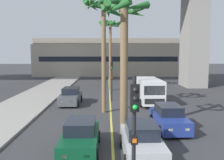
{
  "coord_description": "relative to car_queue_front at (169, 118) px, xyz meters",
  "views": [
    {
      "loc": [
        -0.27,
        -0.01,
        4.84
      ],
      "look_at": [
        0.0,
        14.0,
        3.3
      ],
      "focal_mm": 39.74,
      "sensor_mm": 36.0,
      "label": 1
    }
  ],
  "objects": [
    {
      "name": "delivery_van",
      "position": [
        0.08,
        8.02,
        0.57
      ],
      "size": [
        2.21,
        5.27,
        2.36
      ],
      "color": "white",
      "rests_on": "ground"
    },
    {
      "name": "palm_tree_near_median",
      "position": [
        -2.88,
        -0.51,
        5.17
      ],
      "size": [
        2.92,
        3.01,
        7.88
      ],
      "color": "brown",
      "rests_on": "ground"
    },
    {
      "name": "lane_stripe_center",
      "position": [
        -3.63,
        8.78,
        -0.72
      ],
      "size": [
        0.14,
        56.0,
        0.01
      ],
      "primitive_type": "cube",
      "color": "#DBCC4C",
      "rests_on": "ground"
    },
    {
      "name": "palm_tree_mid_median",
      "position": [
        -3.54,
        16.35,
        6.56
      ],
      "size": [
        2.92,
        2.99,
        8.89
      ],
      "color": "brown",
      "rests_on": "ground"
    },
    {
      "name": "traffic_light_median_near",
      "position": [
        -3.14,
        -8.45,
        1.99
      ],
      "size": [
        0.24,
        0.37,
        4.2
      ],
      "color": "black",
      "rests_on": "ground"
    },
    {
      "name": "car_queue_fourth",
      "position": [
        -2.3,
        -4.08,
        0.0
      ],
      "size": [
        1.89,
        4.13,
        1.56
      ],
      "color": "#B7BABF",
      "rests_on": "ground"
    },
    {
      "name": "traffic_light_median_far",
      "position": [
        -3.45,
        9.41,
        1.99
      ],
      "size": [
        0.24,
        0.37,
        4.2
      ],
      "color": "black",
      "rests_on": "ground"
    },
    {
      "name": "car_queue_third",
      "position": [
        -5.21,
        -3.45,
        0.0
      ],
      "size": [
        1.85,
        4.11,
        1.56
      ],
      "color": "#0C4728",
      "rests_on": "ground"
    },
    {
      "name": "car_queue_front",
      "position": [
        0.0,
        0.0,
        0.0
      ],
      "size": [
        1.91,
        4.14,
        1.56
      ],
      "color": "navy",
      "rests_on": "ground"
    },
    {
      "name": "car_queue_second",
      "position": [
        -7.36,
        7.94,
        0.0
      ],
      "size": [
        1.89,
        4.13,
        1.56
      ],
      "color": "#4C5156",
      "rests_on": "ground"
    },
    {
      "name": "palm_tree_far_median",
      "position": [
        -4.19,
        4.59,
        6.92
      ],
      "size": [
        3.28,
        3.31,
        9.11
      ],
      "color": "brown",
      "rests_on": "ground"
    },
    {
      "name": "pier_building_backdrop",
      "position": [
        -3.63,
        38.4,
        3.09
      ],
      "size": [
        30.89,
        8.04,
        7.75
      ],
      "color": "#BCB29E",
      "rests_on": "ground"
    }
  ]
}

